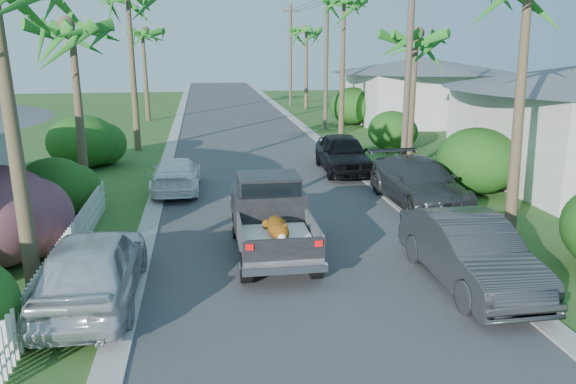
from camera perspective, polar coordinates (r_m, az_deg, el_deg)
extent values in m
plane|color=#375620|center=(10.58, 6.61, -17.02)|extent=(120.00, 120.00, 0.00)
cube|color=#38383A|center=(34.19, -4.37, 5.46)|extent=(8.00, 100.00, 0.02)
cube|color=#A5A39E|center=(34.15, -11.61, 5.22)|extent=(0.60, 100.00, 0.06)
cube|color=#A5A39E|center=(34.77, 2.75, 5.68)|extent=(0.60, 100.00, 0.06)
cylinder|color=black|center=(13.59, -4.29, -7.64)|extent=(0.28, 0.76, 0.76)
cylinder|color=black|center=(13.81, 2.82, -7.24)|extent=(0.28, 0.76, 0.76)
cylinder|color=black|center=(16.64, -5.17, -3.38)|extent=(0.28, 0.76, 0.76)
cylinder|color=black|center=(16.81, 0.63, -3.12)|extent=(0.28, 0.76, 0.76)
cube|color=slate|center=(14.19, -1.07, -5.57)|extent=(1.90, 2.40, 0.24)
cube|color=slate|center=(13.98, -4.83, -4.29)|extent=(0.06, 2.40, 0.55)
cube|color=slate|center=(14.20, 2.61, -3.93)|extent=(0.06, 2.40, 0.55)
cube|color=black|center=(12.98, -0.39, -5.86)|extent=(1.92, 0.08, 0.52)
cube|color=silver|center=(12.99, -0.29, -7.89)|extent=(1.98, 0.18, 0.18)
cube|color=red|center=(12.80, -3.92, -5.62)|extent=(0.18, 0.05, 0.14)
cube|color=red|center=(13.02, 3.14, -5.25)|extent=(0.18, 0.05, 0.14)
cube|color=black|center=(15.79, -1.97, -1.79)|extent=(1.94, 1.65, 1.10)
cube|color=black|center=(15.60, -1.99, 0.78)|extent=(1.70, 1.35, 0.55)
cube|color=black|center=(14.96, -1.69, 0.06)|extent=(1.60, 0.05, 0.45)
cube|color=black|center=(17.03, -2.46, -1.08)|extent=(1.94, 1.20, 0.80)
cube|color=white|center=(14.12, -1.08, -4.81)|extent=(1.70, 2.10, 0.16)
ellipsoid|color=orange|center=(14.12, -1.14, -3.53)|extent=(0.48, 1.25, 0.43)
sphere|color=orange|center=(13.39, -0.71, -4.20)|extent=(0.40, 0.40, 0.40)
ellipsoid|color=white|center=(14.15, -1.13, -3.91)|extent=(0.32, 0.86, 0.18)
imported|color=#2A2C2E|center=(13.93, 17.99, -5.87)|extent=(1.78, 4.96, 1.63)
imported|color=#2E3133|center=(20.42, 13.15, 0.92)|extent=(2.48, 5.55, 1.58)
imported|color=black|center=(25.07, 5.59, 3.90)|extent=(2.15, 4.96, 1.67)
imported|color=silver|center=(13.09, -19.21, -7.19)|extent=(1.99, 4.94, 1.68)
imported|color=white|center=(22.15, -11.30, 1.72)|extent=(1.91, 4.50, 1.29)
cone|color=brown|center=(12.40, -25.96, 3.73)|extent=(0.36, 0.71, 7.01)
cone|color=brown|center=(21.23, -20.46, 7.25)|extent=(0.36, 0.61, 6.21)
cone|color=brown|center=(30.88, -15.47, 11.42)|extent=(0.36, 0.36, 8.00)
cone|color=brown|center=(42.90, -14.28, 11.32)|extent=(0.36, 0.75, 6.51)
cone|color=brown|center=(17.18, 22.41, 7.67)|extent=(0.36, 0.73, 7.51)
cone|color=brown|center=(25.46, 12.47, 8.72)|extent=(0.36, 0.54, 6.01)
cone|color=brown|center=(35.75, 5.56, 12.44)|extent=(0.36, 0.36, 8.20)
cone|color=brown|center=(49.52, 1.87, 12.34)|extent=(0.36, 0.63, 6.81)
ellipsoid|color=#1F4F16|center=(19.81, -22.72, 0.35)|extent=(2.40, 2.64, 2.00)
ellipsoid|color=#1F4F16|center=(27.56, -20.13, 4.83)|extent=(3.20, 3.52, 2.40)
ellipsoid|color=#1F4F16|center=(22.60, 18.67, 3.05)|extent=(3.00, 3.30, 2.50)
ellipsoid|color=#1F4F16|center=(30.67, 10.53, 6.14)|extent=(2.60, 2.86, 2.10)
ellipsoid|color=#1F4F16|center=(40.27, 6.58, 8.68)|extent=(3.20, 3.52, 2.60)
cube|color=white|center=(15.43, -21.35, -5.39)|extent=(0.10, 11.00, 1.00)
cube|color=silver|center=(41.81, 13.32, 9.30)|extent=(9.00, 8.00, 3.60)
cone|color=#595B60|center=(41.66, 13.51, 12.44)|extent=(6.48, 6.48, 1.00)
cylinder|color=brown|center=(23.13, 12.10, 11.89)|extent=(0.26, 0.26, 9.00)
cylinder|color=brown|center=(37.54, 3.91, 13.20)|extent=(0.26, 0.26, 9.00)
cylinder|color=brown|center=(52.29, 0.27, 13.69)|extent=(0.26, 0.26, 9.00)
cube|color=brown|center=(52.35, 0.27, 17.96)|extent=(1.60, 0.10, 0.10)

